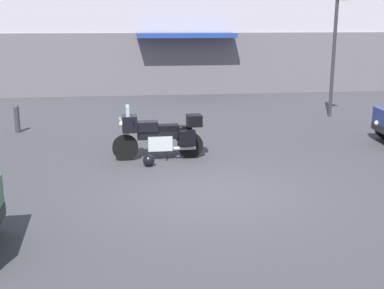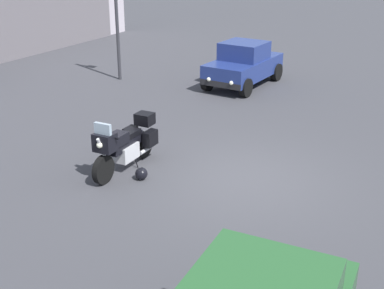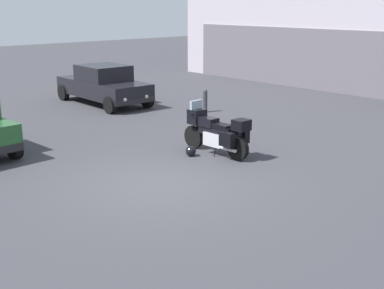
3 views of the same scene
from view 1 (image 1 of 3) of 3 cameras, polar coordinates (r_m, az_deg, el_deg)
ground_plane at (r=10.19m, az=1.80°, el=-5.37°), size 80.00×80.00×0.00m
motorcycle at (r=12.41m, az=-3.70°, el=1.15°), size 2.26×0.77×1.36m
helmet at (r=11.90m, az=-4.96°, el=-1.83°), size 0.28×0.28×0.28m
streetlamp_curbside at (r=18.27m, az=16.11°, el=11.08°), size 0.28×0.94×4.22m
bollard_curbside at (r=16.27m, az=-19.32°, el=2.88°), size 0.16×0.16×0.86m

